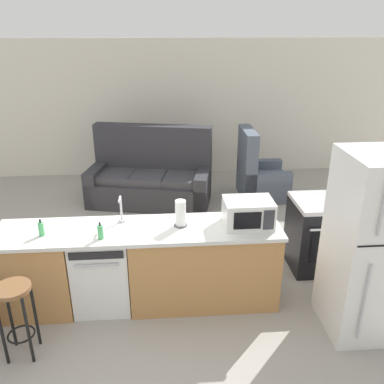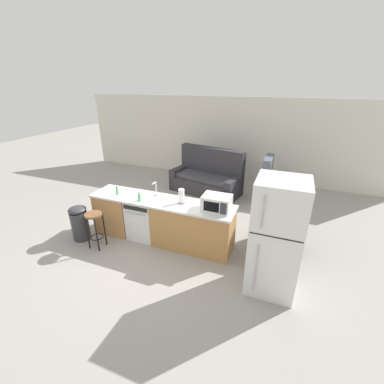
# 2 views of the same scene
# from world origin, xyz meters

# --- Properties ---
(ground_plane) EXTENTS (24.00, 24.00, 0.00)m
(ground_plane) POSITION_xyz_m (0.00, 0.00, 0.00)
(ground_plane) COLOR gray
(wall_back) EXTENTS (10.00, 0.06, 2.60)m
(wall_back) POSITION_xyz_m (0.30, 4.20, 1.30)
(wall_back) COLOR silver
(wall_back) RESTS_ON ground_plane
(kitchen_counter) EXTENTS (2.94, 0.66, 0.90)m
(kitchen_counter) POSITION_xyz_m (0.24, 0.00, 0.42)
(kitchen_counter) COLOR #B77F47
(kitchen_counter) RESTS_ON ground_plane
(dishwasher) EXTENTS (0.58, 0.61, 0.84)m
(dishwasher) POSITION_xyz_m (-0.25, -0.00, 0.42)
(dishwasher) COLOR white
(dishwasher) RESTS_ON ground_plane
(stove_range) EXTENTS (0.76, 0.68, 0.90)m
(stove_range) POSITION_xyz_m (2.35, 0.55, 0.45)
(stove_range) COLOR black
(stove_range) RESTS_ON ground_plane
(refrigerator) EXTENTS (0.72, 0.73, 1.82)m
(refrigerator) POSITION_xyz_m (2.35, -0.55, 0.91)
(refrigerator) COLOR silver
(refrigerator) RESTS_ON ground_plane
(microwave) EXTENTS (0.50, 0.37, 0.28)m
(microwave) POSITION_xyz_m (1.28, -0.00, 1.04)
(microwave) COLOR white
(microwave) RESTS_ON kitchen_counter
(sink_faucet) EXTENTS (0.07, 0.18, 0.30)m
(sink_faucet) POSITION_xyz_m (-0.03, 0.16, 1.03)
(sink_faucet) COLOR silver
(sink_faucet) RESTS_ON kitchen_counter
(paper_towel_roll) EXTENTS (0.14, 0.14, 0.28)m
(paper_towel_roll) POSITION_xyz_m (0.58, 0.04, 1.04)
(paper_towel_roll) COLOR #4C4C51
(paper_towel_roll) RESTS_ON kitchen_counter
(soap_bottle) EXTENTS (0.06, 0.06, 0.18)m
(soap_bottle) POSITION_xyz_m (-0.21, -0.18, 0.97)
(soap_bottle) COLOR #4CB266
(soap_bottle) RESTS_ON kitchen_counter
(dish_soap_bottle) EXTENTS (0.06, 0.06, 0.18)m
(dish_soap_bottle) POSITION_xyz_m (-0.80, -0.07, 0.97)
(dish_soap_bottle) COLOR #4CB266
(dish_soap_bottle) RESTS_ON kitchen_counter
(kettle) EXTENTS (0.21, 0.17, 0.19)m
(kettle) POSITION_xyz_m (2.52, 0.68, 0.99)
(kettle) COLOR black
(kettle) RESTS_ON stove_range
(bar_stool) EXTENTS (0.32, 0.32, 0.74)m
(bar_stool) POSITION_xyz_m (-0.92, -0.69, 0.54)
(bar_stool) COLOR brown
(bar_stool) RESTS_ON ground_plane
(trash_bin) EXTENTS (0.35, 0.35, 0.74)m
(trash_bin) POSITION_xyz_m (-1.42, -0.58, 0.38)
(trash_bin) COLOR #333338
(trash_bin) RESTS_ON ground_plane
(couch) EXTENTS (2.15, 1.31, 1.27)m
(couch) POSITION_xyz_m (0.22, 2.78, 0.39)
(couch) COLOR #2D2D33
(couch) RESTS_ON ground_plane
(armchair) EXTENTS (0.81, 0.86, 1.20)m
(armchair) POSITION_xyz_m (2.07, 2.83, 0.35)
(armchair) COLOR #515B6B
(armchair) RESTS_ON ground_plane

